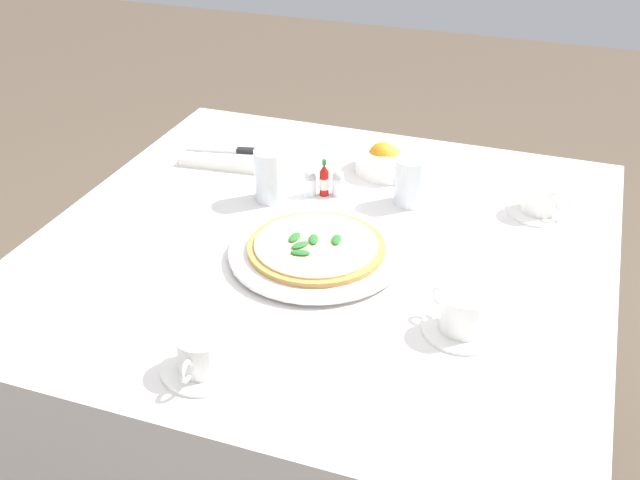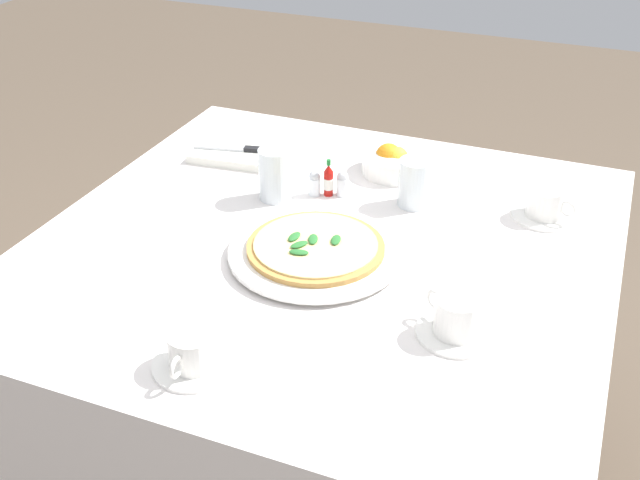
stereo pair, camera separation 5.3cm
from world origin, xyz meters
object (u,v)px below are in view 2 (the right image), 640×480
object	(u,v)px
coffee_cup_left_edge	(546,204)
water_glass_far_left	(275,177)
citrus_bowl	(394,162)
dinner_knife	(239,149)
pizza	(316,246)
napkin_folded	(241,154)
water_glass_near_left	(415,185)
salt_shaker	(315,184)
coffee_cup_right_edge	(193,352)
coffee_cup_center_back	(457,318)
pepper_shaker	(342,185)
pizza_plate	(316,253)
hot_sauce_bottle	(328,181)

from	to	relation	value
coffee_cup_left_edge	water_glass_far_left	xyz separation A→B (m)	(0.54, 0.13, 0.02)
coffee_cup_left_edge	citrus_bowl	size ratio (longest dim) A/B	0.87
dinner_knife	citrus_bowl	size ratio (longest dim) A/B	1.30
pizza	napkin_folded	bearing A→B (deg)	-45.93
water_glass_near_left	salt_shaker	distance (m)	0.21
water_glass_far_left	salt_shaker	xyz separation A→B (m)	(-0.07, -0.04, -0.03)
coffee_cup_right_edge	salt_shaker	size ratio (longest dim) A/B	2.36
coffee_cup_left_edge	coffee_cup_center_back	bearing A→B (deg)	80.11
coffee_cup_left_edge	pepper_shaker	world-z (taller)	coffee_cup_left_edge
coffee_cup_right_edge	water_glass_far_left	size ratio (longest dim) A/B	1.18
pizza_plate	coffee_cup_right_edge	world-z (taller)	coffee_cup_right_edge
coffee_cup_left_edge	coffee_cup_center_back	distance (m)	0.45
pizza	water_glass_near_left	world-z (taller)	water_glass_near_left
salt_shaker	hot_sauce_bottle	bearing A→B (deg)	-160.35
coffee_cup_left_edge	salt_shaker	size ratio (longest dim) A/B	2.31
napkin_folded	salt_shaker	xyz separation A→B (m)	(-0.23, 0.11, 0.02)
coffee_cup_left_edge	citrus_bowl	xyz separation A→B (m)	(0.35, -0.09, -0.00)
pepper_shaker	hot_sauce_bottle	bearing A→B (deg)	19.65
water_glass_far_left	dinner_knife	world-z (taller)	water_glass_far_left
water_glass_far_left	salt_shaker	world-z (taller)	water_glass_far_left
coffee_cup_center_back	salt_shaker	size ratio (longest dim) A/B	2.31
salt_shaker	coffee_cup_left_edge	bearing A→B (deg)	-170.06
coffee_cup_right_edge	coffee_cup_left_edge	bearing A→B (deg)	-122.56
citrus_bowl	dinner_knife	bearing A→B (deg)	10.12
coffee_cup_center_back	water_glass_far_left	distance (m)	0.56
dinner_knife	water_glass_far_left	bearing A→B (deg)	124.96
coffee_cup_center_back	water_glass_near_left	distance (m)	0.44
coffee_cup_center_back	pizza_plate	bearing A→B (deg)	-23.65
pizza	citrus_bowl	world-z (taller)	citrus_bowl
salt_shaker	citrus_bowl	bearing A→B (deg)	-126.38
coffee_cup_left_edge	coffee_cup_center_back	xyz separation A→B (m)	(0.08, 0.45, 0.00)
coffee_cup_center_back	coffee_cup_right_edge	bearing A→B (deg)	32.83
dinner_knife	hot_sauce_bottle	world-z (taller)	hot_sauce_bottle
salt_shaker	pizza_plate	bearing A→B (deg)	112.74
coffee_cup_center_back	dinner_knife	distance (m)	0.78
pizza_plate	hot_sauce_bottle	bearing A→B (deg)	-74.01
water_glass_near_left	hot_sauce_bottle	xyz separation A→B (m)	(0.18, 0.03, -0.01)
coffee_cup_left_edge	dinner_knife	world-z (taller)	coffee_cup_left_edge
coffee_cup_right_edge	citrus_bowl	xyz separation A→B (m)	(-0.08, -0.76, -0.00)
dinner_knife	pepper_shaker	world-z (taller)	pepper_shaker
water_glass_near_left	hot_sauce_bottle	bearing A→B (deg)	8.52
citrus_bowl	salt_shaker	xyz separation A→B (m)	(0.12, 0.17, -0.00)
water_glass_far_left	salt_shaker	bearing A→B (deg)	-147.79
water_glass_near_left	pepper_shaker	distance (m)	0.16
napkin_folded	pepper_shaker	size ratio (longest dim) A/B	4.11
pizza_plate	water_glass_far_left	world-z (taller)	water_glass_far_left
pizza_plate	pizza	bearing A→B (deg)	33.88
salt_shaker	coffee_cup_center_back	bearing A→B (deg)	137.36
coffee_cup_center_back	pepper_shaker	xyz separation A→B (m)	(0.34, -0.38, -0.01)
napkin_folded	dinner_knife	bearing A→B (deg)	6.78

